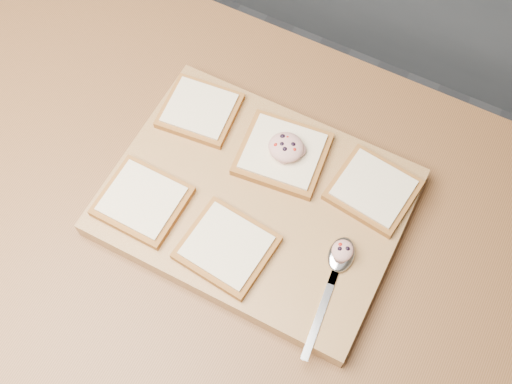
% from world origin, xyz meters
% --- Properties ---
extents(ground, '(4.00, 4.00, 0.00)m').
position_xyz_m(ground, '(0.00, 0.00, 0.00)').
color(ground, '#515459').
rests_on(ground, ground).
extents(island_counter, '(2.00, 0.80, 0.90)m').
position_xyz_m(island_counter, '(0.00, 0.00, 0.45)').
color(island_counter, slate).
rests_on(island_counter, ground).
extents(cutting_board, '(0.44, 0.34, 0.04)m').
position_xyz_m(cutting_board, '(0.06, 0.06, 0.92)').
color(cutting_board, '#9F7B44').
rests_on(cutting_board, island_counter).
extents(bread_far_left, '(0.13, 0.12, 0.02)m').
position_xyz_m(bread_far_left, '(-0.09, 0.15, 0.94)').
color(bread_far_left, brown).
rests_on(bread_far_left, cutting_board).
extents(bread_far_center, '(0.14, 0.14, 0.02)m').
position_xyz_m(bread_far_center, '(0.07, 0.14, 0.94)').
color(bread_far_center, brown).
rests_on(bread_far_center, cutting_board).
extents(bread_far_right, '(0.13, 0.12, 0.02)m').
position_xyz_m(bread_far_right, '(0.22, 0.15, 0.94)').
color(bread_far_right, brown).
rests_on(bread_far_right, cutting_board).
extents(bread_near_left, '(0.12, 0.11, 0.02)m').
position_xyz_m(bread_near_left, '(-0.09, -0.03, 0.94)').
color(bread_near_left, brown).
rests_on(bread_near_left, cutting_board).
extents(bread_near_center, '(0.13, 0.12, 0.02)m').
position_xyz_m(bread_near_center, '(0.06, -0.04, 0.94)').
color(bread_near_center, brown).
rests_on(bread_near_center, cutting_board).
extents(tuna_salad_dollop, '(0.06, 0.05, 0.03)m').
position_xyz_m(tuna_salad_dollop, '(0.07, 0.14, 0.97)').
color(tuna_salad_dollop, '#D8938A').
rests_on(tuna_salad_dollop, bread_far_center).
extents(spoon, '(0.04, 0.19, 0.01)m').
position_xyz_m(spoon, '(0.22, 0.02, 0.94)').
color(spoon, silver).
rests_on(spoon, cutting_board).
extents(spoon_salad, '(0.03, 0.03, 0.02)m').
position_xyz_m(spoon_salad, '(0.22, 0.03, 0.96)').
color(spoon_salad, '#D8938A').
rests_on(spoon_salad, spoon).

